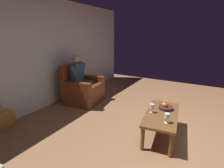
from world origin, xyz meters
TOP-DOWN VIEW (x-y plane):
  - ground_plane at (0.00, 0.00)m, footprint 7.67×7.67m
  - wall_back at (0.00, -3.23)m, footprint 6.60×0.06m
  - armchair at (-0.59, -2.61)m, footprint 0.95×0.93m
  - person_seated at (-0.59, -2.63)m, footprint 0.64×0.58m
  - coffee_table at (-0.06, -0.42)m, footprint 1.17×0.65m
  - guitar at (1.17, -3.02)m, footprint 0.38×0.29m
  - wine_glass_near at (-0.00, -0.59)m, footprint 0.07×0.07m
  - wine_glass_far at (0.23, -0.28)m, footprint 0.07×0.07m
  - fruit_bowl at (-0.26, -0.41)m, footprint 0.25×0.25m

SIDE VIEW (x-z plane):
  - ground_plane at x=0.00m, z-range 0.00..0.00m
  - guitar at x=1.17m, z-range -0.25..0.70m
  - armchair at x=-0.59m, z-range -0.17..0.83m
  - coffee_table at x=-0.06m, z-range 0.15..0.58m
  - fruit_bowl at x=-0.26m, z-range 0.41..0.52m
  - wine_glass_near at x=0.00m, z-range 0.46..0.61m
  - wine_glass_far at x=0.23m, z-range 0.46..0.62m
  - person_seated at x=-0.59m, z-range 0.04..1.27m
  - wall_back at x=0.00m, z-range 0.00..2.54m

